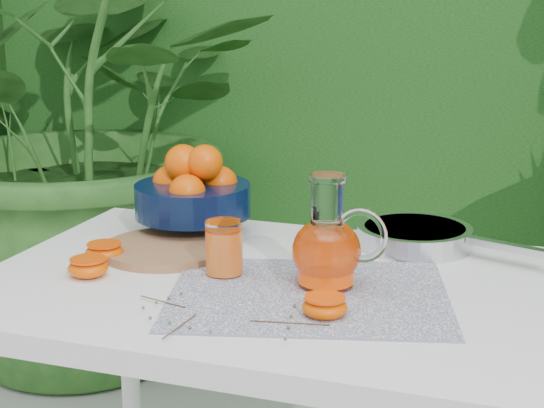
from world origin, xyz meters
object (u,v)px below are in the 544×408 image
(white_table, at_px, (268,322))
(juice_pitcher, at_px, (328,248))
(fruit_bowl, at_px, (193,192))
(cutting_board, at_px, (167,249))
(saute_pan, at_px, (416,236))

(white_table, distance_m, juice_pitcher, 0.19)
(white_table, relative_size, juice_pitcher, 5.18)
(fruit_bowl, xyz_separation_m, juice_pitcher, (0.35, -0.23, -0.02))
(cutting_board, relative_size, fruit_bowl, 0.87)
(cutting_board, bearing_deg, saute_pan, 23.39)
(cutting_board, xyz_separation_m, juice_pitcher, (0.34, -0.09, 0.06))
(white_table, relative_size, fruit_bowl, 3.48)
(fruit_bowl, bearing_deg, juice_pitcher, -33.50)
(white_table, height_order, saute_pan, saute_pan)
(cutting_board, xyz_separation_m, fruit_bowl, (-0.01, 0.14, 0.08))
(cutting_board, distance_m, fruit_bowl, 0.16)
(saute_pan, bearing_deg, white_table, -128.36)
(cutting_board, height_order, saute_pan, saute_pan)
(cutting_board, distance_m, juice_pitcher, 0.36)
(white_table, bearing_deg, saute_pan, 51.64)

